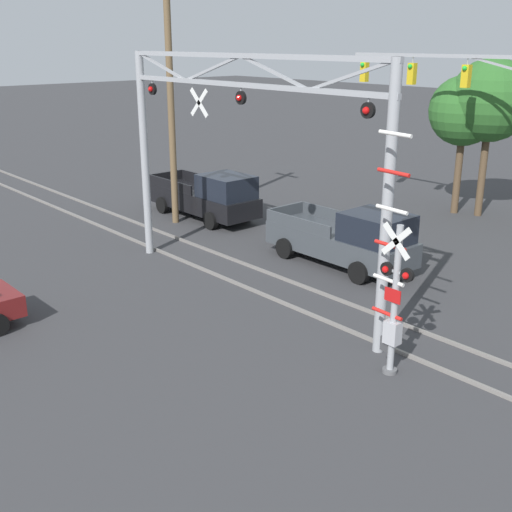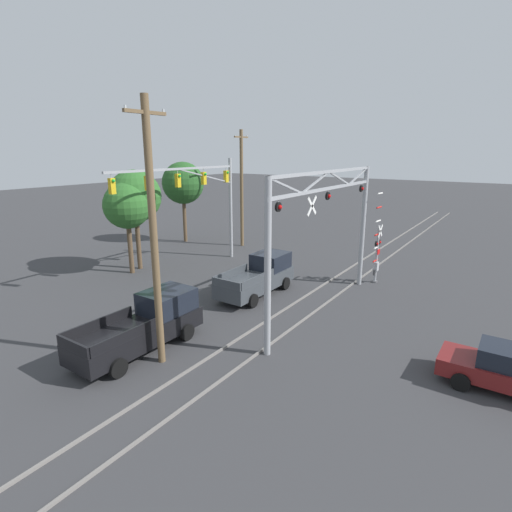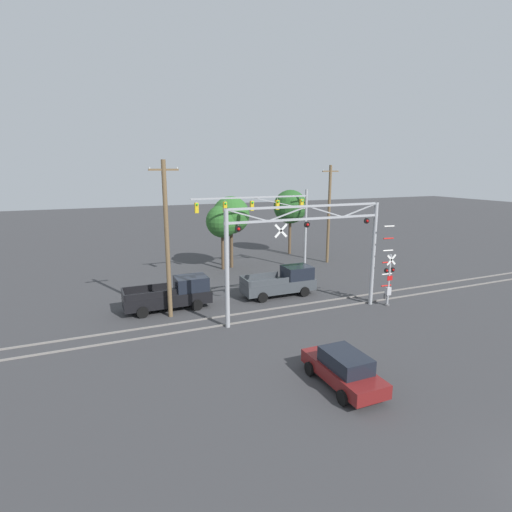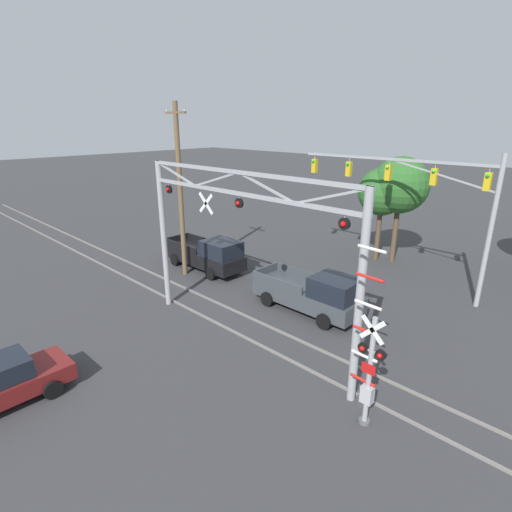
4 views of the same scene
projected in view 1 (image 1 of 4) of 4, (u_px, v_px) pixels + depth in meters
name	position (u px, v px, depth m)	size (l,w,h in m)	color
rail_track_near	(249.00, 289.00, 20.34)	(80.00, 0.08, 0.10)	gray
rail_track_far	(282.00, 278.00, 21.24)	(80.00, 0.08, 0.10)	gray
crossing_gantry	(241.00, 145.00, 18.70)	(10.96, 0.30, 7.19)	#9EA0A5
crossing_signal_mast	(393.00, 297.00, 14.72)	(1.17, 0.35, 5.68)	#9EA0A5
pickup_truck_lead	(348.00, 239.00, 22.15)	(5.56, 2.19, 2.14)	#3D4247
pickup_truck_following	(209.00, 196.00, 28.16)	(5.80, 2.19, 2.14)	black
utility_pole_left	(171.00, 102.00, 26.31)	(1.80, 0.28, 9.94)	brown
background_tree_beyond_span	(464.00, 111.00, 28.04)	(3.07, 3.07, 6.14)	brown
background_tree_far_right_verge	(491.00, 101.00, 27.41)	(3.55, 3.55, 6.87)	brown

